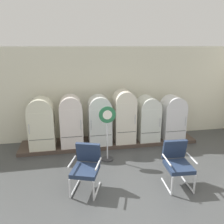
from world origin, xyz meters
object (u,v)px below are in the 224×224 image
object	(u,v)px
refrigerator_4	(148,117)
refrigerator_0	(41,122)
refrigerator_3	(124,115)
armchair_right	(177,161)
refrigerator_2	(100,119)
refrigerator_1	(71,119)
armchair_left	(86,165)
refrigerator_5	(173,116)
sign_stand	(107,135)

from	to	relation	value
refrigerator_4	refrigerator_0	bearing A→B (deg)	-179.38
refrigerator_3	armchair_right	size ratio (longest dim) A/B	1.62
refrigerator_2	armchair_right	distance (m)	2.72
refrigerator_3	armchair_right	world-z (taller)	refrigerator_3
refrigerator_1	refrigerator_3	bearing A→B (deg)	0.54
refrigerator_2	refrigerator_3	world-z (taller)	refrigerator_3
refrigerator_0	armchair_left	bearing A→B (deg)	-62.32
refrigerator_1	refrigerator_5	size ratio (longest dim) A/B	1.10
refrigerator_3	refrigerator_4	size ratio (longest dim) A/B	1.16
armchair_right	sign_stand	distance (m)	1.92
armchair_right	refrigerator_0	bearing A→B (deg)	143.04
refrigerator_1	sign_stand	bearing A→B (deg)	-45.38
refrigerator_1	refrigerator_3	xyz separation A→B (m)	(1.60, 0.01, 0.05)
refrigerator_0	sign_stand	bearing A→B (deg)	-27.80
refrigerator_1	armchair_left	size ratio (longest dim) A/B	1.52
refrigerator_0	sign_stand	size ratio (longest dim) A/B	0.98
refrigerator_4	sign_stand	world-z (taller)	sign_stand
refrigerator_2	refrigerator_5	bearing A→B (deg)	0.21
refrigerator_2	refrigerator_3	bearing A→B (deg)	2.56
refrigerator_5	armchair_left	size ratio (longest dim) A/B	1.39
refrigerator_0	armchair_right	world-z (taller)	refrigerator_0
refrigerator_0	refrigerator_5	size ratio (longest dim) A/B	1.08
refrigerator_1	armchair_left	world-z (taller)	refrigerator_1
refrigerator_1	sign_stand	xyz separation A→B (m)	(0.92, -0.93, -0.18)
refrigerator_1	refrigerator_2	xyz separation A→B (m)	(0.84, -0.02, -0.02)
refrigerator_5	armchair_right	world-z (taller)	refrigerator_5
refrigerator_3	refrigerator_5	bearing A→B (deg)	-0.91
refrigerator_5	sign_stand	distance (m)	2.44
armchair_right	sign_stand	world-z (taller)	sign_stand
refrigerator_0	armchair_right	xyz separation A→B (m)	(3.08, -2.32, -0.33)
refrigerator_3	armchair_right	distance (m)	2.46
refrigerator_2	sign_stand	bearing A→B (deg)	-84.66
armchair_left	refrigerator_0	bearing A→B (deg)	117.68
armchair_left	sign_stand	distance (m)	1.37
refrigerator_4	refrigerator_5	xyz separation A→B (m)	(0.81, -0.04, -0.01)
refrigerator_5	armchair_left	bearing A→B (deg)	-143.92
refrigerator_5	refrigerator_0	bearing A→B (deg)	179.93
refrigerator_0	refrigerator_1	world-z (taller)	refrigerator_1
refrigerator_4	armchair_right	world-z (taller)	refrigerator_4
refrigerator_2	sign_stand	size ratio (longest dim) A/B	0.98
sign_stand	armchair_left	bearing A→B (deg)	-118.59
refrigerator_1	armchair_left	bearing A→B (deg)	-82.69
armchair_left	sign_stand	bearing A→B (deg)	61.41
refrigerator_1	refrigerator_5	xyz separation A→B (m)	(3.17, -0.01, -0.08)
refrigerator_0	refrigerator_2	bearing A→B (deg)	-0.47
refrigerator_2	refrigerator_4	world-z (taller)	refrigerator_2
refrigerator_4	sign_stand	distance (m)	1.74
refrigerator_0	armchair_right	distance (m)	3.87
armchair_right	refrigerator_5	bearing A→B (deg)	68.01
refrigerator_3	refrigerator_5	distance (m)	1.59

